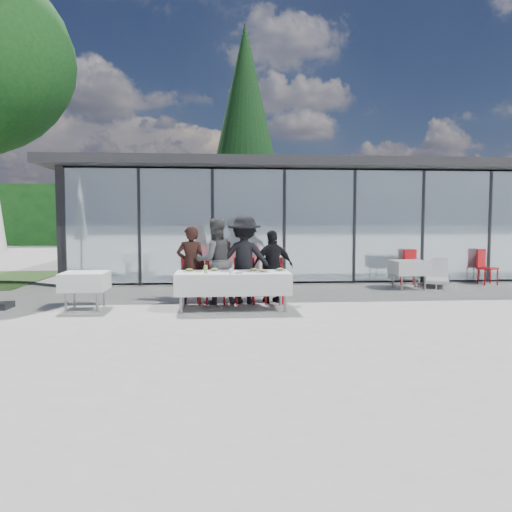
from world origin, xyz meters
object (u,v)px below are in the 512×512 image
Objects in this scene: plate_a at (189,270)px; plate_extra at (263,271)px; diner_chair_a at (191,279)px; diner_b at (215,261)px; conifer_tree at (245,126)px; spare_table_left at (85,281)px; juice_bottle at (206,269)px; spare_table_right at (409,268)px; dining_table at (233,283)px; diner_chair_b at (215,278)px; spare_chair_b at (407,265)px; plate_c at (253,270)px; diner_d at (273,267)px; plate_d at (280,270)px; diner_c at (245,260)px; diner_chair_c at (245,278)px; plate_b at (214,270)px; diner_a at (191,265)px; folded_eyeglasses at (238,273)px; diner_chair_d at (273,278)px; spare_chair_a at (485,265)px; lounger at (436,276)px.

plate_a and plate_extra have the same top height.
diner_chair_a is 0.64m from diner_b.
plate_a is 0.02× the size of conifer_tree.
juice_bottle is at bearing -11.63° from spare_table_left.
dining_table is at bearing -150.58° from spare_table_right.
spare_chair_b is at bearing 28.00° from diner_chair_b.
plate_c is at bearing 13.64° from dining_table.
diner_d is 0.81m from plate_c.
plate_a and plate_d have the same top height.
plate_c is 0.30× the size of spare_table_right.
diner_c reaches higher than spare_table_left.
conifer_tree reaches higher than diner_chair_c.
conifer_tree is (1.36, 12.47, 5.21)m from plate_b.
diner_a is 5.82m from spare_table_right.
plate_extra is at bearing -17.83° from dining_table.
plate_c is 5.73m from spare_chair_b.
plate_c is at bearing -40.44° from diner_chair_b.
plate_extra is 0.49m from folded_eyeglasses.
spare_chair_b is at bearing 35.72° from dining_table.
diner_chair_b is 0.62m from diner_chair_c.
spare_table_left is at bearing 172.22° from plate_extra.
plate_d is (1.31, -0.67, 0.24)m from diner_chair_b.
spare_chair_b is (4.70, 2.82, -0.40)m from diner_c.
spare_table_left is 7.94m from spare_table_right.
diner_chair_d is 3.74× the size of plate_a.
diner_c is 0.69m from plate_c.
plate_extra is at bearing 142.99° from diner_a.
diner_a is 0.65m from plate_a.
diner_chair_b is at bearing 114.64° from dining_table.
folded_eyeglasses is 0.14× the size of spare_chair_a.
juice_bottle is 5.90m from spare_table_right.
diner_b is at bearing 90.00° from diner_chair_b.
diner_chair_c reaches higher than dining_table.
spare_chair_a is at bearing -170.36° from diner_d.
dining_table is 2.63× the size of spare_table_right.
plate_b is at bearing 125.62° from diner_a.
diner_chair_a is 1.96m from plate_d.
diner_chair_b is at bearing 88.19° from plate_b.
dining_table is at bearing -144.28° from spare_chair_b.
diner_chair_a is 0.67× the size of lounger.
diner_a is 1.17m from diner_chair_c.
diner_a is 1.70× the size of diner_chair_a.
diner_b reaches higher than spare_chair_a.
diner_chair_a is 0.52m from diner_chair_b.
spare_table_right is at bearing 23.18° from diner_chair_c.
diner_c reaches higher than juice_bottle.
plate_d is 5.33m from spare_chair_b.
diner_chair_c is 3.74× the size of plate_a.
juice_bottle is 0.02× the size of conifer_tree.
diner_chair_d is 13.06m from conifer_tree.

